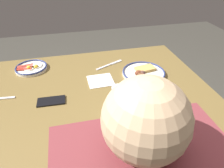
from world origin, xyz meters
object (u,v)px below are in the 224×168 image
at_px(cell_phone, 51,101).
at_px(paper_napkin, 100,81).
at_px(plate_near_main, 143,73).
at_px(coffee_mug, 164,107).
at_px(plate_center_pancakes, 31,68).
at_px(drinking_glass, 119,99).
at_px(butter_knife, 109,65).

distance_m(cell_phone, paper_napkin, 0.32).
relative_size(plate_near_main, coffee_mug, 2.28).
distance_m(coffee_mug, cell_phone, 0.57).
distance_m(plate_center_pancakes, coffee_mug, 0.89).
bearing_deg(cell_phone, drinking_glass, 160.74).
xyz_separation_m(drinking_glass, cell_phone, (0.33, -0.13, -0.05)).
height_order(plate_near_main, butter_knife, plate_near_main).
bearing_deg(plate_near_main, drinking_glass, 49.31).
distance_m(plate_near_main, coffee_mug, 0.38).
bearing_deg(drinking_glass, cell_phone, -21.46).
relative_size(drinking_glass, butter_knife, 0.63).
bearing_deg(drinking_glass, coffee_mug, 153.52).
xyz_separation_m(drinking_glass, paper_napkin, (0.04, -0.26, -0.06)).
height_order(plate_center_pancakes, butter_knife, plate_center_pancakes).
relative_size(cell_phone, paper_napkin, 0.96).
distance_m(plate_center_pancakes, butter_knife, 0.52).
relative_size(coffee_mug, cell_phone, 0.82).
relative_size(coffee_mug, drinking_glass, 0.93).
relative_size(coffee_mug, butter_knife, 0.59).
bearing_deg(drinking_glass, butter_knife, -96.66).
distance_m(drinking_glass, paper_napkin, 0.27).
distance_m(cell_phone, butter_knife, 0.49).
relative_size(plate_near_main, cell_phone, 1.88).
height_order(coffee_mug, cell_phone, coffee_mug).
bearing_deg(plate_center_pancakes, drinking_glass, 132.51).
bearing_deg(coffee_mug, butter_knife, -75.07).
bearing_deg(paper_napkin, plate_near_main, -177.98).
bearing_deg(butter_knife, cell_phone, 39.39).
height_order(coffee_mug, paper_napkin, coffee_mug).
relative_size(plate_center_pancakes, cell_phone, 1.42).
xyz_separation_m(plate_center_pancakes, coffee_mug, (-0.66, 0.60, 0.04)).
distance_m(plate_near_main, plate_center_pancakes, 0.73).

